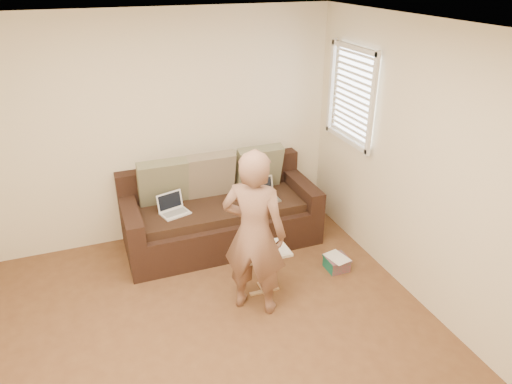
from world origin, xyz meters
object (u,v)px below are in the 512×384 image
person (254,234)px  striped_box (337,263)px  laptop_silver (265,200)px  laptop_white (175,214)px  side_table (265,271)px  drinking_glass (249,243)px  sofa (221,210)px

person → striped_box: person is taller
laptop_silver → laptop_white: 1.04m
laptop_white → striped_box: laptop_white is taller
side_table → drinking_glass: drinking_glass is taller
sofa → side_table: size_ratio=4.38×
sofa → laptop_silver: size_ratio=6.69×
sofa → side_table: (0.12, -1.06, -0.17)m
sofa → drinking_glass: sofa is taller
sofa → laptop_silver: sofa is taller
sofa → striped_box: (1.00, -0.97, -0.35)m
laptop_white → drinking_glass: bearing=-76.5°
laptop_white → drinking_glass: (0.53, -0.91, 0.04)m
side_table → striped_box: (0.88, 0.09, -0.18)m
laptop_white → striped_box: (1.54, -0.89, -0.44)m
side_table → striped_box: size_ratio=2.11×
laptop_silver → side_table: (-0.37, -0.95, -0.27)m
sofa → person: person is taller
laptop_silver → striped_box: (0.50, -0.86, -0.44)m
side_table → drinking_glass: bearing=149.5°
laptop_white → striped_box: size_ratio=1.25×
person → drinking_glass: 0.35m
sofa → laptop_silver: bearing=-13.0°
striped_box → laptop_white: bearing=149.8°
side_table → drinking_glass: (-0.13, 0.08, 0.31)m
drinking_glass → striped_box: bearing=0.7°
sofa → drinking_glass: size_ratio=18.33×
sofa → person: bearing=-92.3°
side_table → laptop_silver: bearing=68.5°
person → laptop_silver: bearing=-79.4°
sofa → laptop_white: (-0.54, -0.08, 0.10)m
laptop_white → person: size_ratio=0.18×
laptop_silver → striped_box: size_ratio=1.38×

